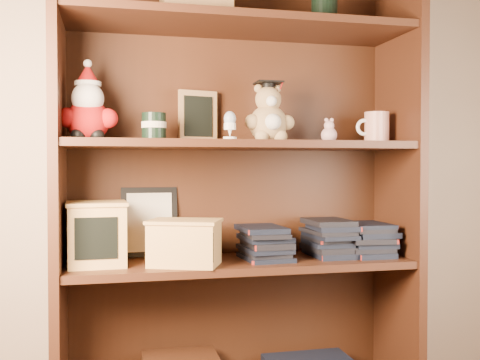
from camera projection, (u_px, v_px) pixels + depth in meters
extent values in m
cube|color=tan|center=(214.00, 62.00, 2.05)|extent=(3.00, 0.04, 2.50)
cube|color=#3E1F11|center=(58.00, 187.00, 1.76)|extent=(0.03, 0.35, 1.60)
cube|color=#3E1F11|center=(398.00, 185.00, 2.02)|extent=(0.03, 0.35, 1.60)
cube|color=#391D0F|center=(230.00, 184.00, 2.05)|extent=(1.20, 0.02, 1.60)
cube|color=#3E1F11|center=(240.00, 25.00, 1.87)|extent=(1.14, 0.33, 0.02)
cube|color=#9E7547|center=(195.00, 1.00, 1.84)|extent=(0.22, 0.18, 0.12)
cylinder|color=black|center=(324.00, 11.00, 1.94)|extent=(0.09, 0.09, 0.11)
cube|color=#3E1F11|center=(240.00, 263.00, 1.89)|extent=(1.14, 0.33, 0.02)
cube|color=#3E1F11|center=(240.00, 145.00, 1.88)|extent=(1.14, 0.33, 0.02)
sphere|color=#A50F0F|center=(88.00, 120.00, 1.77)|extent=(0.13, 0.13, 0.13)
sphere|color=#A50F0F|center=(67.00, 118.00, 1.74)|extent=(0.06, 0.06, 0.06)
sphere|color=#A50F0F|center=(108.00, 118.00, 1.76)|extent=(0.06, 0.06, 0.06)
sphere|color=black|center=(78.00, 135.00, 1.73)|extent=(0.04, 0.04, 0.04)
sphere|color=black|center=(97.00, 135.00, 1.75)|extent=(0.04, 0.04, 0.04)
sphere|color=white|center=(88.00, 98.00, 1.75)|extent=(0.10, 0.10, 0.10)
sphere|color=#D8B293|center=(88.00, 92.00, 1.77)|extent=(0.07, 0.07, 0.07)
cone|color=#A50F0F|center=(88.00, 74.00, 1.77)|extent=(0.08, 0.08, 0.07)
sphere|color=white|center=(88.00, 64.00, 1.77)|extent=(0.03, 0.03, 0.03)
cylinder|color=white|center=(88.00, 84.00, 1.77)|extent=(0.08, 0.08, 0.01)
cylinder|color=black|center=(154.00, 127.00, 1.82)|extent=(0.08, 0.08, 0.09)
cylinder|color=beige|center=(154.00, 125.00, 1.82)|extent=(0.08, 0.08, 0.02)
cube|color=#9E7547|center=(198.00, 117.00, 1.97)|extent=(0.14, 0.05, 0.18)
cube|color=black|center=(198.00, 116.00, 1.96)|extent=(0.10, 0.03, 0.14)
cube|color=#9E7547|center=(197.00, 139.00, 2.00)|extent=(0.07, 0.07, 0.01)
cylinder|color=white|center=(230.00, 139.00, 1.80)|extent=(0.04, 0.04, 0.01)
cone|color=white|center=(230.00, 133.00, 1.80)|extent=(0.02, 0.02, 0.03)
cylinder|color=white|center=(230.00, 126.00, 1.80)|extent=(0.04, 0.04, 0.02)
ellipsoid|color=#A4B3C7|center=(230.00, 119.00, 1.80)|extent=(0.04, 0.04, 0.05)
sphere|color=tan|center=(268.00, 124.00, 1.90)|extent=(0.13, 0.13, 0.13)
sphere|color=white|center=(273.00, 122.00, 1.85)|extent=(0.06, 0.06, 0.06)
sphere|color=tan|center=(252.00, 122.00, 1.87)|extent=(0.05, 0.05, 0.05)
sphere|color=tan|center=(287.00, 123.00, 1.90)|extent=(0.05, 0.05, 0.05)
sphere|color=tan|center=(262.00, 136.00, 1.86)|extent=(0.05, 0.05, 0.05)
sphere|color=tan|center=(281.00, 136.00, 1.88)|extent=(0.05, 0.05, 0.05)
sphere|color=tan|center=(268.00, 99.00, 1.90)|extent=(0.09, 0.09, 0.09)
sphere|color=white|center=(271.00, 101.00, 1.87)|extent=(0.04, 0.04, 0.04)
sphere|color=tan|center=(258.00, 89.00, 1.90)|extent=(0.03, 0.03, 0.03)
sphere|color=tan|center=(277.00, 89.00, 1.92)|extent=(0.03, 0.03, 0.03)
cylinder|color=black|center=(268.00, 86.00, 1.90)|extent=(0.04, 0.04, 0.02)
cube|color=black|center=(268.00, 83.00, 1.90)|extent=(0.09, 0.09, 0.01)
cylinder|color=#A50F0F|center=(282.00, 85.00, 1.89)|extent=(0.00, 0.04, 0.03)
sphere|color=#CEA09F|center=(329.00, 135.00, 1.96)|extent=(0.06, 0.06, 0.06)
sphere|color=#CEA09F|center=(329.00, 126.00, 1.95)|extent=(0.04, 0.04, 0.04)
sphere|color=#CEA09F|center=(326.00, 120.00, 1.95)|extent=(0.01, 0.01, 0.01)
sphere|color=#CEA09F|center=(332.00, 120.00, 1.96)|extent=(0.01, 0.01, 0.01)
cylinder|color=silver|center=(377.00, 127.00, 2.00)|extent=(0.09, 0.09, 0.11)
torus|color=white|center=(364.00, 127.00, 1.98)|extent=(0.06, 0.01, 0.06)
cube|color=black|center=(149.00, 222.00, 1.96)|extent=(0.19, 0.05, 0.24)
cube|color=beige|center=(150.00, 222.00, 1.95)|extent=(0.16, 0.03, 0.20)
cube|color=#DEA95B|center=(97.00, 235.00, 1.79)|extent=(0.18, 0.18, 0.20)
cube|color=black|center=(96.00, 238.00, 1.70)|extent=(0.13, 0.01, 0.13)
cube|color=#DEA95B|center=(97.00, 204.00, 1.78)|extent=(0.19, 0.19, 0.01)
cube|color=#DEA95B|center=(185.00, 244.00, 1.79)|extent=(0.25, 0.22, 0.14)
cube|color=black|center=(188.00, 247.00, 1.71)|extent=(0.15, 0.06, 0.09)
cube|color=#DEA95B|center=(185.00, 221.00, 1.78)|extent=(0.27, 0.23, 0.01)
cube|color=black|center=(264.00, 257.00, 1.91)|extent=(0.14, 0.20, 0.02)
cube|color=black|center=(264.00, 252.00, 1.91)|extent=(0.14, 0.20, 0.02)
cube|color=black|center=(264.00, 247.00, 1.91)|extent=(0.14, 0.20, 0.02)
cube|color=black|center=(264.00, 243.00, 1.91)|extent=(0.14, 0.20, 0.02)
cube|color=black|center=(264.00, 238.00, 1.91)|extent=(0.14, 0.20, 0.02)
cube|color=black|center=(264.00, 233.00, 1.91)|extent=(0.14, 0.20, 0.02)
cube|color=black|center=(264.00, 229.00, 1.91)|extent=(0.14, 0.20, 0.02)
cube|color=black|center=(330.00, 254.00, 1.97)|extent=(0.14, 0.20, 0.02)
cube|color=black|center=(330.00, 250.00, 1.97)|extent=(0.14, 0.20, 0.02)
cube|color=black|center=(330.00, 245.00, 1.97)|extent=(0.14, 0.20, 0.02)
cube|color=black|center=(330.00, 240.00, 1.97)|extent=(0.14, 0.20, 0.02)
cube|color=black|center=(330.00, 236.00, 1.97)|extent=(0.14, 0.20, 0.02)
cube|color=black|center=(330.00, 231.00, 1.97)|extent=(0.14, 0.20, 0.02)
cube|color=black|center=(330.00, 227.00, 1.96)|extent=(0.14, 0.20, 0.02)
cube|color=black|center=(330.00, 222.00, 1.96)|extent=(0.14, 0.20, 0.02)
cube|color=black|center=(367.00, 253.00, 2.00)|extent=(0.14, 0.20, 0.02)
cube|color=black|center=(367.00, 248.00, 2.00)|extent=(0.14, 0.20, 0.02)
cube|color=black|center=(367.00, 244.00, 2.00)|extent=(0.14, 0.20, 0.02)
cube|color=black|center=(367.00, 239.00, 2.00)|extent=(0.14, 0.20, 0.02)
cube|color=black|center=(367.00, 235.00, 2.00)|extent=(0.14, 0.20, 0.02)
cube|color=black|center=(367.00, 230.00, 2.00)|extent=(0.14, 0.20, 0.02)
cube|color=black|center=(367.00, 226.00, 2.00)|extent=(0.14, 0.20, 0.02)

